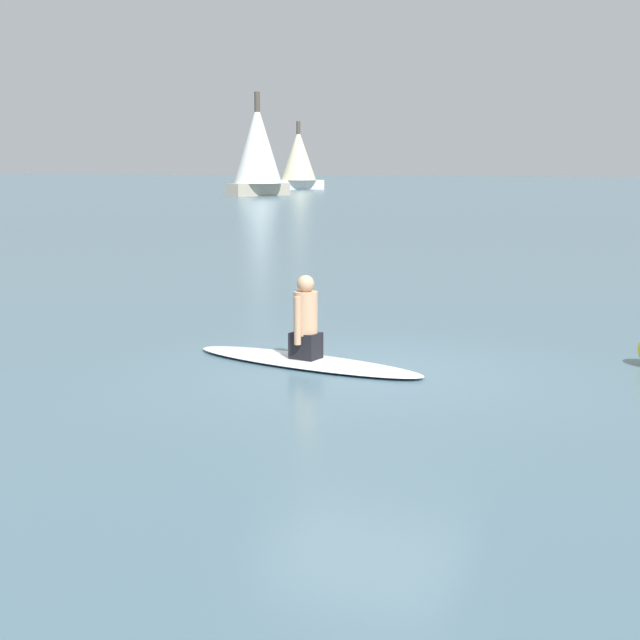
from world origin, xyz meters
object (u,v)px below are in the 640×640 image
(sailboat_near_right, at_px, (298,157))
(surfboard, at_px, (306,361))
(sailboat_distant, at_px, (258,147))
(person_paddler, at_px, (306,321))

(sailboat_near_right, bearing_deg, surfboard, 62.71)
(surfboard, relative_size, sailboat_distant, 0.39)
(person_paddler, relative_size, sailboat_near_right, 0.15)
(surfboard, distance_m, person_paddler, 0.52)
(person_paddler, xyz_separation_m, sailboat_near_right, (-37.13, 75.69, 2.78))
(surfboard, bearing_deg, sailboat_distant, 126.61)
(sailboat_distant, bearing_deg, sailboat_near_right, -142.58)
(person_paddler, height_order, sailboat_near_right, sailboat_near_right)
(sailboat_near_right, bearing_deg, sailboat_distant, 53.25)
(surfboard, xyz_separation_m, sailboat_distant, (-31.19, 55.88, 3.93))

